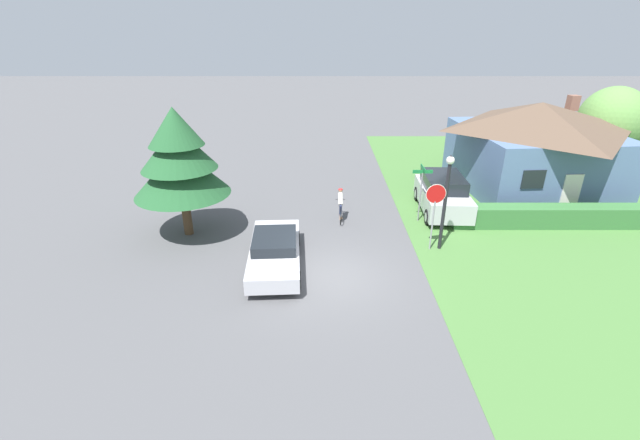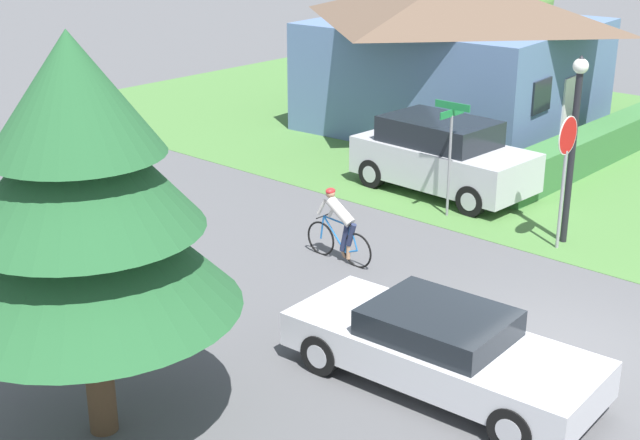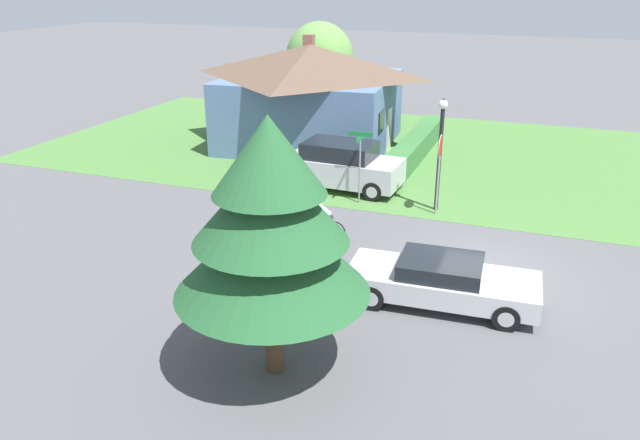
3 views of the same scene
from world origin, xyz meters
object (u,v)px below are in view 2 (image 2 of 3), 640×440
object	(u,v)px
cottage_house	(456,48)
street_name_sign	(451,138)
sedan_left_lane	(440,348)
conifer_tall_near	(82,196)
stop_sign	(566,155)
parked_suv_right	(442,156)
cyclist	(339,227)
street_lamp	(574,129)

from	to	relation	value
cottage_house	street_name_sign	xyz separation A→B (m)	(-7.12, -4.65, -0.59)
sedan_left_lane	conifer_tall_near	size ratio (longest dim) A/B	0.88
cottage_house	street_name_sign	bearing A→B (deg)	-151.13
stop_sign	street_name_sign	distance (m)	2.84
sedan_left_lane	street_name_sign	bearing A→B (deg)	-59.82
parked_suv_right	stop_sign	bearing A→B (deg)	162.05
street_name_sign	conifer_tall_near	size ratio (longest dim) A/B	0.48
sedan_left_lane	conifer_tall_near	bearing A→B (deg)	52.71
cyclist	street_name_sign	xyz separation A→B (m)	(3.65, -0.13, 1.12)
cottage_house	street_lamp	size ratio (longest dim) A/B	2.20
stop_sign	street_lamp	distance (m)	0.60
street_lamp	sedan_left_lane	bearing A→B (deg)	-168.21
cyclist	stop_sign	distance (m)	4.79
street_lamp	conifer_tall_near	world-z (taller)	conifer_tall_near
street_lamp	conifer_tall_near	size ratio (longest dim) A/B	0.72
cottage_house	sedan_left_lane	world-z (taller)	cottage_house
stop_sign	street_name_sign	xyz separation A→B (m)	(0.11, 2.83, -0.19)
cyclist	street_lamp	xyz separation A→B (m)	(3.95, -2.88, 1.74)
cottage_house	parked_suv_right	xyz separation A→B (m)	(-5.77, -3.55, -1.52)
cyclist	street_lamp	bearing A→B (deg)	-125.42
cyclist	stop_sign	bearing A→B (deg)	-129.20
sedan_left_lane	parked_suv_right	bearing A→B (deg)	-58.73
sedan_left_lane	conifer_tall_near	xyz separation A→B (m)	(-4.07, 2.77, 2.80)
stop_sign	street_lamp	world-z (taller)	street_lamp
stop_sign	street_lamp	size ratio (longest dim) A/B	0.71
sedan_left_lane	stop_sign	distance (m)	6.48
stop_sign	street_lamp	bearing A→B (deg)	-171.71
cottage_house	parked_suv_right	distance (m)	6.94
cyclist	parked_suv_right	distance (m)	5.09
cottage_house	conifer_tall_near	size ratio (longest dim) A/B	1.59
street_lamp	cyclist	bearing A→B (deg)	143.88
cyclist	conifer_tall_near	size ratio (longest dim) A/B	0.31
cottage_house	parked_suv_right	bearing A→B (deg)	-152.66
sedan_left_lane	street_name_sign	world-z (taller)	street_name_sign
parked_suv_right	street_lamp	xyz separation A→B (m)	(-1.05, -3.85, 1.54)
cottage_house	street_name_sign	world-z (taller)	cottage_house
street_lamp	street_name_sign	size ratio (longest dim) A/B	1.50
cyclist	conifer_tall_near	distance (m)	7.40
cottage_house	conifer_tall_near	world-z (taller)	conifer_tall_near
cyclist	street_name_sign	world-z (taller)	street_name_sign
sedan_left_lane	stop_sign	world-z (taller)	stop_sign
sedan_left_lane	parked_suv_right	size ratio (longest dim) A/B	1.08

